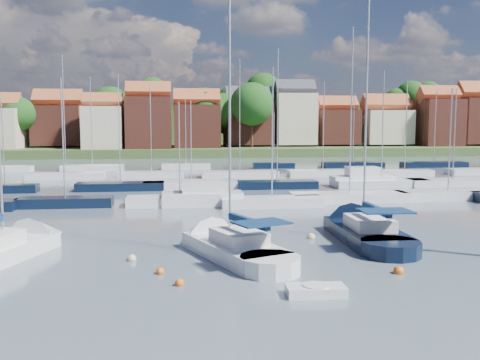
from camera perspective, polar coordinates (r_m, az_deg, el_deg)
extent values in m
plane|color=#485862|center=(67.26, -0.32, -0.04)|extent=(260.00, 260.00, 0.00)
cone|color=silver|center=(34.97, -19.90, -5.77)|extent=(4.03, 4.33, 3.02)
cube|color=silver|center=(29.19, -0.61, -7.73)|extent=(5.55, 7.88, 1.20)
cone|color=silver|center=(33.17, -4.36, -6.05)|extent=(4.14, 4.42, 3.03)
cylinder|color=silver|center=(26.15, 3.22, -9.39)|extent=(3.95, 3.95, 1.20)
cube|color=silver|center=(28.55, -0.13, -6.09)|extent=(3.11, 3.61, 0.70)
cylinder|color=#B2B2B7|center=(28.79, -1.11, 6.82)|extent=(0.14, 0.14, 13.47)
cylinder|color=#B2B2B7|center=(27.51, 0.89, -4.75)|extent=(1.62, 3.78, 0.10)
cube|color=#0E264A|center=(27.49, 0.89, -4.44)|extent=(1.73, 3.67, 0.35)
cube|color=#0E264A|center=(26.35, 2.31, -4.58)|extent=(3.07, 2.66, 0.08)
cube|color=black|center=(34.10, 13.29, -5.86)|extent=(3.41, 7.97, 1.20)
cone|color=black|center=(38.72, 10.88, -4.38)|extent=(3.36, 3.90, 3.30)
cylinder|color=black|center=(30.48, 15.75, -7.36)|extent=(3.35, 3.35, 1.20)
cube|color=silver|center=(33.41, 13.64, -4.46)|extent=(2.36, 3.33, 0.70)
cylinder|color=#B2B2B7|center=(33.91, 13.32, 7.85)|extent=(0.14, 0.14, 15.00)
cylinder|color=#B2B2B7|center=(32.25, 14.33, -3.33)|extent=(0.16, 4.40, 0.10)
cube|color=#0E264A|center=(32.22, 14.33, -3.06)|extent=(0.36, 4.18, 0.35)
cube|color=#0E264A|center=(30.88, 15.26, -3.20)|extent=(2.83, 2.02, 0.08)
cube|color=silver|center=(23.19, 8.09, -11.68)|extent=(2.53, 1.24, 0.49)
cylinder|color=silver|center=(23.14, 8.10, -11.36)|extent=(1.16, 1.16, 0.31)
sphere|color=#D85914|center=(24.48, -6.47, -11.12)|extent=(0.43, 0.43, 0.43)
sphere|color=#D85914|center=(26.40, -8.51, -9.86)|extent=(0.42, 0.42, 0.42)
sphere|color=#D85914|center=(27.26, 16.56, -9.53)|extent=(0.53, 0.53, 0.53)
sphere|color=beige|center=(34.01, 7.60, -6.21)|extent=(0.50, 0.50, 0.50)
sphere|color=beige|center=(29.07, -11.45, -8.42)|extent=(0.46, 0.46, 0.46)
cube|color=black|center=(48.46, -18.15, -2.34)|extent=(8.01, 2.24, 1.00)
cylinder|color=#B2B2B7|center=(47.99, -18.37, 4.26)|extent=(0.12, 0.12, 10.16)
cube|color=silver|center=(47.16, -6.42, -2.30)|extent=(9.22, 2.58, 1.00)
cylinder|color=#B2B2B7|center=(46.71, -6.49, 3.28)|extent=(0.12, 0.12, 8.18)
cube|color=silver|center=(46.30, 3.42, -2.43)|extent=(8.78, 2.46, 1.00)
cylinder|color=#B2B2B7|center=(45.79, 3.47, 5.05)|extent=(0.12, 0.12, 11.06)
cube|color=silver|center=(50.14, 11.59, -1.89)|extent=(10.79, 3.02, 1.00)
cylinder|color=#B2B2B7|center=(49.68, 11.79, 7.21)|extent=(0.12, 0.12, 14.87)
cube|color=silver|center=(54.31, 21.28, -1.57)|extent=(10.13, 2.84, 1.00)
cylinder|color=#B2B2B7|center=(53.90, 21.50, 4.02)|extent=(0.12, 0.12, 9.59)
cube|color=silver|center=(46.99, -4.03, -2.13)|extent=(7.00, 2.60, 1.40)
cube|color=silver|center=(46.84, -4.04, -0.79)|extent=(3.50, 2.20, 1.30)
cube|color=black|center=(60.52, -23.77, -0.92)|extent=(6.54, 1.83, 1.00)
cylinder|color=#B2B2B7|center=(60.15, -23.98, 3.99)|extent=(0.12, 0.12, 9.37)
cube|color=black|center=(58.81, -12.63, -0.74)|extent=(9.30, 2.60, 1.00)
cylinder|color=#B2B2B7|center=(58.41, -12.77, 5.35)|extent=(0.12, 0.12, 11.48)
cube|color=silver|center=(58.89, -5.20, -0.60)|extent=(10.40, 2.91, 1.00)
cylinder|color=#B2B2B7|center=(58.52, -5.25, 4.15)|extent=(0.12, 0.12, 8.77)
cube|color=black|center=(59.17, 3.97, -0.56)|extent=(8.80, 2.46, 1.00)
cylinder|color=#B2B2B7|center=(58.77, 4.03, 6.88)|extent=(0.12, 0.12, 14.33)
cube|color=silver|center=(62.37, 14.82, -0.41)|extent=(10.73, 3.00, 1.00)
cylinder|color=#B2B2B7|center=(61.99, 14.98, 5.64)|extent=(0.12, 0.12, 12.14)
cube|color=silver|center=(65.76, 21.72, -0.31)|extent=(10.48, 2.93, 1.00)
cylinder|color=#B2B2B7|center=(65.41, 21.92, 4.60)|extent=(0.12, 0.12, 10.28)
cube|color=silver|center=(62.45, 12.89, -0.21)|extent=(7.00, 2.60, 1.40)
cube|color=silver|center=(62.35, 12.91, 0.79)|extent=(3.50, 2.20, 1.30)
cube|color=silver|center=(72.41, -18.05, 0.38)|extent=(9.71, 2.72, 1.00)
cylinder|color=#B2B2B7|center=(72.09, -18.26, 6.67)|extent=(0.12, 0.12, 14.88)
cube|color=silver|center=(71.37, -9.41, 0.52)|extent=(8.49, 2.38, 1.00)
cylinder|color=#B2B2B7|center=(71.04, -9.50, 5.47)|extent=(0.12, 0.12, 11.31)
cube|color=silver|center=(71.05, -0.03, 0.58)|extent=(10.16, 2.85, 1.00)
cylinder|color=#B2B2B7|center=(70.72, -0.03, 6.88)|extent=(0.12, 0.12, 14.59)
cube|color=silver|center=(73.37, 8.82, 0.68)|extent=(9.53, 2.67, 1.00)
cylinder|color=#B2B2B7|center=(73.04, 8.91, 5.73)|extent=(0.12, 0.12, 11.91)
cube|color=silver|center=(75.77, 17.14, 0.65)|extent=(7.62, 2.13, 1.00)
cylinder|color=#B2B2B7|center=(75.45, 17.29, 5.62)|extent=(0.12, 0.12, 12.13)
cube|color=silver|center=(84.27, -15.45, 1.23)|extent=(9.24, 2.59, 1.00)
cylinder|color=#B2B2B7|center=(83.99, -15.59, 6.05)|extent=(0.12, 0.12, 13.17)
cube|color=silver|center=(84.05, -5.77, 1.41)|extent=(7.57, 2.12, 1.00)
cylinder|color=#B2B2B7|center=(83.77, -5.81, 5.24)|extent=(0.12, 0.12, 10.24)
cube|color=black|center=(85.59, 3.62, 1.51)|extent=(6.58, 1.84, 1.00)
cylinder|color=#B2B2B7|center=(85.35, 3.64, 4.53)|extent=(0.12, 0.12, 8.01)
cube|color=black|center=(88.81, 11.94, 1.56)|extent=(9.92, 2.78, 1.00)
cylinder|color=#B2B2B7|center=(88.54, 12.03, 5.41)|extent=(0.12, 0.12, 10.92)
cube|color=black|center=(93.01, 19.96, 1.53)|extent=(10.55, 2.95, 1.00)
cylinder|color=#B2B2B7|center=(92.75, 20.10, 5.38)|extent=(0.12, 0.12, 11.51)
cube|color=#3C562B|center=(143.81, -3.76, 3.37)|extent=(200.00, 70.00, 3.00)
cube|color=#3C562B|center=(168.63, -4.22, 5.37)|extent=(200.00, 60.00, 14.00)
cube|color=brown|center=(126.97, -18.73, 5.52)|extent=(10.37, 9.97, 8.73)
cube|color=#984C2C|center=(127.06, -18.82, 8.06)|extent=(10.57, 5.13, 5.13)
cube|color=beige|center=(116.46, -14.34, 5.38)|extent=(8.09, 8.80, 8.96)
cube|color=#984C2C|center=(116.54, -14.41, 8.07)|extent=(8.25, 4.00, 4.00)
cube|color=brown|center=(116.53, -9.69, 5.98)|extent=(9.36, 10.17, 10.97)
cube|color=#984C2C|center=(116.71, -9.75, 9.24)|extent=(9.54, 4.63, 4.63)
cube|color=brown|center=(118.19, -4.62, 5.67)|extent=(9.90, 8.56, 9.42)
cube|color=#984C2C|center=(118.29, -4.64, 8.55)|extent=(10.10, 4.90, 4.90)
cube|color=brown|center=(124.21, 0.93, 6.01)|extent=(10.59, 8.93, 9.49)
cube|color=#383A42|center=(124.34, 0.93, 8.79)|extent=(10.80, 5.24, 5.24)
cube|color=beige|center=(125.24, 5.83, 6.47)|extent=(9.01, 8.61, 11.65)
cube|color=#383A42|center=(125.47, 5.86, 9.64)|extent=(9.19, 4.46, 4.46)
cube|color=brown|center=(129.07, 10.26, 5.59)|extent=(9.10, 9.34, 8.00)
cube|color=#984C2C|center=(129.13, 10.31, 7.86)|extent=(9.28, 4.50, 4.50)
cube|color=beige|center=(132.60, 15.21, 5.46)|extent=(10.86, 9.59, 7.88)
cube|color=#984C2C|center=(132.66, 15.28, 7.73)|extent=(11.07, 5.37, 5.37)
cube|color=brown|center=(135.05, 20.32, 5.70)|extent=(9.18, 9.96, 10.97)
cube|color=#984C2C|center=(135.20, 20.43, 8.50)|extent=(9.36, 4.54, 4.54)
cube|color=brown|center=(141.71, 24.23, 5.75)|extent=(11.39, 9.67, 10.76)
cylinder|color=#382619|center=(155.83, 17.72, 6.33)|extent=(0.50, 0.50, 4.47)
sphere|color=#1B4D18|center=(156.00, 17.79, 8.55)|extent=(8.18, 8.18, 8.18)
cylinder|color=#382619|center=(122.92, -1.64, 4.55)|extent=(0.50, 0.50, 4.46)
sphere|color=#1B4D18|center=(122.90, -1.65, 7.37)|extent=(8.15, 8.15, 8.15)
cylinder|color=#382619|center=(141.96, 2.47, 6.68)|extent=(0.50, 0.50, 5.15)
sphere|color=#1B4D18|center=(142.20, 2.48, 9.50)|extent=(9.41, 9.41, 9.41)
cylinder|color=#382619|center=(142.90, -9.24, 6.64)|extent=(0.50, 0.50, 4.56)
sphere|color=#1B4D18|center=(143.10, -9.28, 9.12)|extent=(8.34, 8.34, 8.34)
cylinder|color=#382619|center=(132.67, -13.61, 4.65)|extent=(0.50, 0.50, 5.15)
sphere|color=#1B4D18|center=(132.69, -13.69, 7.67)|extent=(9.42, 9.42, 9.42)
cylinder|color=#382619|center=(137.36, -19.97, 5.58)|extent=(0.50, 0.50, 3.42)
sphere|color=#1B4D18|center=(137.42, -20.04, 7.51)|extent=(6.26, 6.26, 6.26)
cylinder|color=#382619|center=(132.92, 2.46, 4.52)|extent=(0.50, 0.50, 3.77)
sphere|color=#1B4D18|center=(132.87, 2.47, 6.73)|extent=(6.89, 6.89, 6.89)
cylinder|color=#382619|center=(118.59, 1.27, 4.68)|extent=(0.50, 0.50, 5.21)
sphere|color=#1B4D18|center=(118.62, 1.28, 8.10)|extent=(9.53, 9.53, 9.53)
cylinder|color=#382619|center=(145.73, 21.76, 4.08)|extent=(0.50, 0.50, 2.97)
sphere|color=#1B4D18|center=(145.67, 21.82, 5.66)|extent=(5.44, 5.44, 5.44)
cylinder|color=#382619|center=(120.41, -3.74, 4.60)|extent=(0.50, 0.50, 4.84)
sphere|color=#1B4D18|center=(120.42, -3.76, 7.73)|extent=(8.85, 8.85, 8.85)
cylinder|color=#382619|center=(154.37, 16.29, 6.25)|extent=(0.50, 0.50, 3.72)
sphere|color=#1B4D18|center=(154.49, 16.34, 8.12)|extent=(6.80, 6.80, 6.80)
cylinder|color=#382619|center=(135.42, 20.34, 4.23)|extent=(0.50, 0.50, 4.05)
sphere|color=#1B4D18|center=(135.38, 20.43, 6.56)|extent=(7.40, 7.40, 7.40)
cylinder|color=#382619|center=(123.91, -22.48, 4.00)|extent=(0.50, 0.50, 4.00)
sphere|color=#1B4D18|center=(123.87, -22.58, 6.51)|extent=(7.32, 7.32, 7.32)
cylinder|color=#382619|center=(140.47, -0.90, 6.42)|extent=(0.50, 0.50, 3.93)
sphere|color=#1B4D18|center=(140.60, -0.91, 8.59)|extent=(7.19, 7.19, 7.19)
cylinder|color=#382619|center=(132.29, 10.04, 4.44)|extent=(0.50, 0.50, 3.82)
sphere|color=#1B4D18|center=(132.25, 10.08, 6.68)|extent=(6.99, 6.99, 6.99)
cylinder|color=#382619|center=(120.05, -11.54, 4.16)|extent=(0.50, 0.50, 3.48)
sphere|color=#1B4D18|center=(119.99, -11.58, 6.42)|extent=(6.37, 6.37, 6.37)
cylinder|color=#382619|center=(144.74, 19.99, 4.14)|extent=(0.50, 0.50, 2.99)
sphere|color=#1B4D18|center=(144.68, 20.05, 5.74)|extent=(5.46, 5.46, 5.46)
cylinder|color=#382619|center=(126.05, -1.70, 4.32)|extent=(0.50, 0.50, 3.25)
sphere|color=#1B4D18|center=(125.98, -1.71, 6.32)|extent=(5.94, 5.94, 5.94)
cylinder|color=#382619|center=(127.33, -4.76, 4.26)|extent=(0.50, 0.50, 2.98)
sphere|color=#1B4D18|center=(127.26, -4.78, 6.08)|extent=(5.46, 5.46, 5.46)
cylinder|color=#382619|center=(164.83, 19.34, 6.54)|extent=(0.50, 0.50, 4.29)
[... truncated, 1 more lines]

